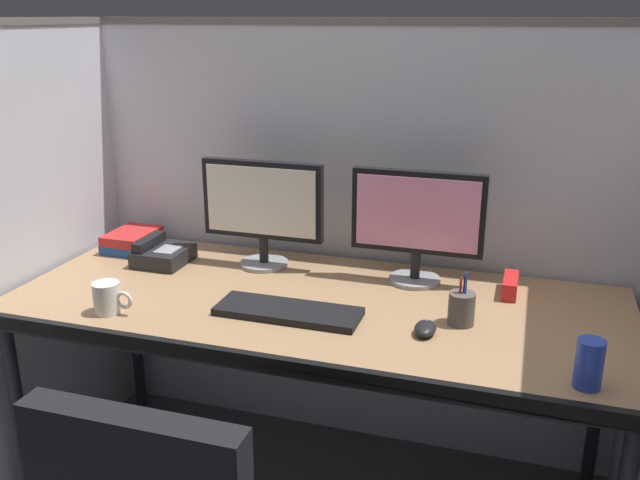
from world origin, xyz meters
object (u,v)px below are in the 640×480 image
monitor_left (262,207)px  red_stapler (510,285)px  desk (314,316)px  keyboard_main (288,311)px  computer_mouse (425,328)px  desk_phone (162,254)px  monitor_right (417,219)px  coffee_mug (108,298)px  pen_cup (461,308)px  book_stack (132,240)px  soda_can (589,363)px

monitor_left → red_stapler: (0.84, -0.00, -0.19)m
desk → keyboard_main: 0.14m
monitor_left → computer_mouse: bearing=-30.4°
keyboard_main → desk_phone: (-0.58, 0.28, 0.02)m
desk → desk_phone: bearing=165.2°
keyboard_main → monitor_right: bearing=50.5°
monitor_left → coffee_mug: monitor_left is taller
keyboard_main → coffee_mug: bearing=-164.1°
keyboard_main → red_stapler: (0.61, 0.36, 0.02)m
keyboard_main → computer_mouse: 0.41m
desk → monitor_right: 0.46m
pen_cup → book_stack: (-1.26, 0.29, -0.01)m
computer_mouse → book_stack: 1.23m
desk → coffee_mug: bearing=-154.5°
monitor_right → desk_phone: (-0.89, -0.09, -0.18)m
soda_can → red_stapler: soda_can is taller
desk → desk_phone: desk_phone is taller
monitor_right → red_stapler: size_ratio=2.87×
monitor_left → book_stack: (-0.54, 0.02, -0.18)m
monitor_left → soda_can: 1.18m
desk → keyboard_main: keyboard_main is taller
computer_mouse → keyboard_main: bearing=179.4°
monitor_right → book_stack: size_ratio=2.01×
desk → computer_mouse: computer_mouse is taller
monitor_left → keyboard_main: size_ratio=1.00×
computer_mouse → soda_can: size_ratio=0.79×
coffee_mug → red_stapler: 1.24m
monitor_left → red_stapler: 0.86m
monitor_right → computer_mouse: monitor_right is taller
keyboard_main → red_stapler: red_stapler is taller
pen_cup → book_stack: pen_cup is taller
book_stack → pen_cup: bearing=-13.1°
keyboard_main → desk_phone: 0.65m
soda_can → coffee_mug: soda_can is taller
desk_phone → coffee_mug: (0.07, -0.43, 0.01)m
soda_can → red_stapler: bearing=110.9°
book_stack → coffee_mug: bearing=-64.4°
keyboard_main → computer_mouse: (0.41, -0.00, 0.01)m
monitor_left → coffee_mug: size_ratio=3.41×
desk → pen_cup: size_ratio=11.97×
monitor_left → desk_phone: 0.41m
monitor_right → red_stapler: 0.36m
monitor_right → keyboard_main: monitor_right is taller
keyboard_main → monitor_left: bearing=121.6°
desk → monitor_left: monitor_left is taller
monitor_right → monitor_left: bearing=-179.1°
soda_can → red_stapler: size_ratio=0.81×
desk → computer_mouse: bearing=-18.6°
monitor_left → desk_phone: monitor_left is taller
pen_cup → soda_can: bearing=-38.5°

